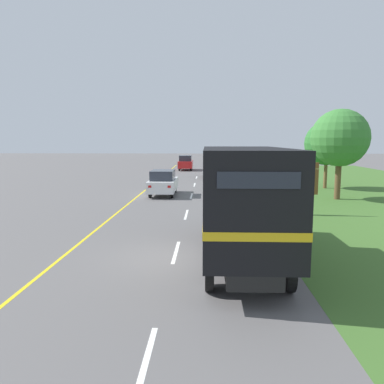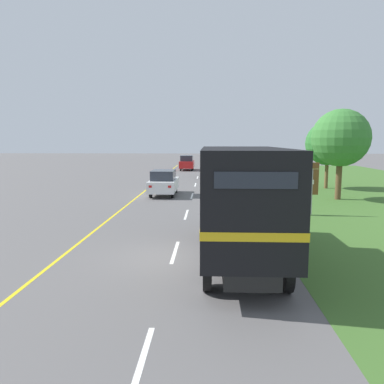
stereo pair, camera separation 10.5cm
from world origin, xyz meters
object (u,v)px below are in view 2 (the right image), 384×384
object	(u,v)px
roadside_tree_mid	(328,143)
delineator_post	(289,222)
lead_car_white	(164,182)
lead_car_red_ahead	(187,163)
horse_trailer_truck	(240,199)
lead_car_black_ahead	(215,168)
highway_sign	(298,183)
roadside_tree_near	(341,138)

from	to	relation	value
roadside_tree_mid	delineator_post	bearing A→B (deg)	-112.02
roadside_tree_mid	lead_car_white	bearing A→B (deg)	-160.84
lead_car_red_ahead	delineator_post	bearing A→B (deg)	-79.56
horse_trailer_truck	roadside_tree_mid	bearing A→B (deg)	65.74
lead_car_black_ahead	highway_sign	bearing A→B (deg)	-78.56
lead_car_red_ahead	delineator_post	size ratio (longest dim) A/B	4.31
horse_trailer_truck	lead_car_black_ahead	world-z (taller)	horse_trailer_truck
delineator_post	lead_car_black_ahead	bearing A→B (deg)	96.46
lead_car_white	roadside_tree_mid	bearing A→B (deg)	19.16
lead_car_red_ahead	horse_trailer_truck	bearing A→B (deg)	-84.10
lead_car_white	lead_car_red_ahead	world-z (taller)	lead_car_red_ahead
lead_car_white	roadside_tree_near	distance (m)	12.08
horse_trailer_truck	lead_car_red_ahead	xyz separation A→B (m)	(-3.81, 36.94, -1.03)
lead_car_white	roadside_tree_mid	distance (m)	13.61
highway_sign	lead_car_red_ahead	bearing A→B (deg)	104.23
horse_trailer_truck	roadside_tree_near	size ratio (longest dim) A/B	1.38
highway_sign	roadside_tree_mid	bearing A→B (deg)	66.18
horse_trailer_truck	roadside_tree_near	distance (m)	15.14
lead_car_white	roadside_tree_near	size ratio (longest dim) A/B	0.73
roadside_tree_near	roadside_tree_mid	size ratio (longest dim) A/B	1.09
delineator_post	roadside_tree_mid	bearing A→B (deg)	67.98
horse_trailer_truck	roadside_tree_mid	size ratio (longest dim) A/B	1.50
lead_car_white	horse_trailer_truck	bearing A→B (deg)	-73.99
lead_car_black_ahead	lead_car_red_ahead	world-z (taller)	lead_car_red_ahead
lead_car_white	lead_car_red_ahead	xyz separation A→B (m)	(0.32, 22.53, 0.07)
horse_trailer_truck	highway_sign	world-z (taller)	horse_trailer_truck
lead_car_black_ahead	delineator_post	world-z (taller)	lead_car_black_ahead
horse_trailer_truck	lead_car_red_ahead	distance (m)	37.15
lead_car_white	roadside_tree_near	xyz separation A→B (m)	(11.60, -1.38, 3.06)
highway_sign	roadside_tree_near	size ratio (longest dim) A/B	0.46
lead_car_white	delineator_post	distance (m)	12.59
delineator_post	roadside_tree_near	bearing A→B (deg)	61.38
horse_trailer_truck	roadside_tree_near	bearing A→B (deg)	60.18
roadside_tree_near	delineator_post	distance (m)	11.28
lead_car_white	highway_sign	xyz separation A→B (m)	(7.72, -6.67, 0.77)
lead_car_black_ahead	delineator_post	xyz separation A→B (m)	(2.67, -23.56, -0.46)
lead_car_red_ahead	roadside_tree_near	xyz separation A→B (m)	(11.28, -23.91, 3.00)
lead_car_red_ahead	highway_sign	world-z (taller)	highway_sign
lead_car_black_ahead	lead_car_red_ahead	bearing A→B (deg)	109.55
highway_sign	roadside_tree_near	distance (m)	6.95
highway_sign	roadside_tree_mid	xyz separation A→B (m)	(4.88, 11.05, 1.92)
delineator_post	horse_trailer_truck	bearing A→B (deg)	-122.81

